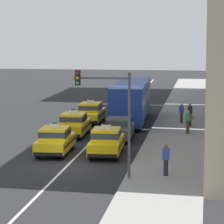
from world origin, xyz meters
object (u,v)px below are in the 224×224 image
(bus_right_third, at_px, (131,100))
(pedestrian_trailing, at_px, (188,122))
(sedan_right_second, at_px, (119,128))
(traffic_light_pole, at_px, (110,106))
(pedestrian_by_storefront, at_px, (166,160))
(taxi_left_third, at_px, (91,112))
(taxi_left_second, at_px, (74,124))
(taxi_left_nearest, at_px, (55,140))
(pedestrian_mid_block, at_px, (190,115))
(taxi_right_nearest, at_px, (106,141))
(pedestrian_near_crosswalk, at_px, (181,113))

(bus_right_third, distance_m, pedestrian_trailing, 7.63)
(sedan_right_second, relative_size, traffic_light_pole, 0.78)
(pedestrian_by_storefront, bearing_deg, pedestrian_trailing, 86.97)
(taxi_left_third, bearing_deg, pedestrian_trailing, -31.92)
(taxi_left_second, height_order, traffic_light_pole, traffic_light_pole)
(taxi_left_nearest, height_order, pedestrian_trailing, taxi_left_nearest)
(pedestrian_by_storefront, bearing_deg, pedestrian_mid_block, 87.35)
(pedestrian_mid_block, xyz_separation_m, traffic_light_pole, (-3.55, -17.80, 2.79))
(sedan_right_second, distance_m, pedestrian_trailing, 5.31)
(bus_right_third, distance_m, pedestrian_mid_block, 5.48)
(taxi_right_nearest, relative_size, pedestrian_mid_block, 2.64)
(taxi_left_third, xyz_separation_m, pedestrian_by_storefront, (7.15, -18.39, 0.10))
(taxi_left_third, xyz_separation_m, taxi_right_nearest, (3.23, -12.93, 0.00))
(taxi_right_nearest, relative_size, pedestrian_by_storefront, 2.83)
(taxi_left_second, distance_m, traffic_light_pole, 13.92)
(taxi_right_nearest, bearing_deg, pedestrian_trailing, 60.00)
(bus_right_third, height_order, pedestrian_near_crosswalk, bus_right_third)
(taxi_right_nearest, distance_m, sedan_right_second, 5.34)
(traffic_light_pole, bearing_deg, pedestrian_by_storefront, 17.69)
(taxi_left_nearest, xyz_separation_m, bus_right_third, (3.04, 13.94, 0.94))
(taxi_left_second, height_order, pedestrian_trailing, taxi_left_second)
(taxi_left_second, bearing_deg, taxi_left_third, 89.18)
(taxi_left_second, relative_size, taxi_right_nearest, 0.99)
(taxi_right_nearest, distance_m, pedestrian_by_storefront, 6.72)
(taxi_left_third, distance_m, pedestrian_by_storefront, 19.74)
(pedestrian_mid_block, bearing_deg, taxi_left_second, -148.31)
(taxi_left_third, height_order, bus_right_third, bus_right_third)
(pedestrian_by_storefront, height_order, traffic_light_pole, traffic_light_pole)
(pedestrian_by_storefront, xyz_separation_m, traffic_light_pole, (-2.76, -0.88, 2.84))
(sedan_right_second, relative_size, bus_right_third, 0.39)
(pedestrian_by_storefront, bearing_deg, taxi_left_nearest, 142.27)
(pedestrian_near_crosswalk, bearing_deg, sedan_right_second, -116.57)
(taxi_left_nearest, bearing_deg, sedan_right_second, 58.82)
(taxi_left_second, relative_size, pedestrian_trailing, 2.79)
(pedestrian_trailing, bearing_deg, pedestrian_mid_block, 88.87)
(taxi_left_second, bearing_deg, sedan_right_second, -18.92)
(taxi_left_third, bearing_deg, pedestrian_mid_block, -10.56)
(taxi_left_nearest, height_order, pedestrian_near_crosswalk, taxi_left_nearest)
(taxi_left_third, xyz_separation_m, pedestrian_near_crosswalk, (7.21, 0.23, 0.04))
(bus_right_third, xyz_separation_m, pedestrian_trailing, (4.75, -5.92, -0.84))
(pedestrian_near_crosswalk, bearing_deg, traffic_light_pole, -98.24)
(taxi_right_nearest, height_order, traffic_light_pole, traffic_light_pole)
(pedestrian_trailing, bearing_deg, taxi_left_third, 148.08)
(taxi_right_nearest, distance_m, pedestrian_near_crosswalk, 13.75)
(taxi_left_nearest, height_order, traffic_light_pole, traffic_light_pole)
(taxi_left_second, bearing_deg, pedestrian_by_storefront, -58.81)
(taxi_left_second, bearing_deg, taxi_left_nearest, -88.51)
(taxi_left_nearest, distance_m, bus_right_third, 14.30)
(taxi_left_second, relative_size, traffic_light_pole, 0.82)
(sedan_right_second, bearing_deg, bus_right_third, 91.22)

